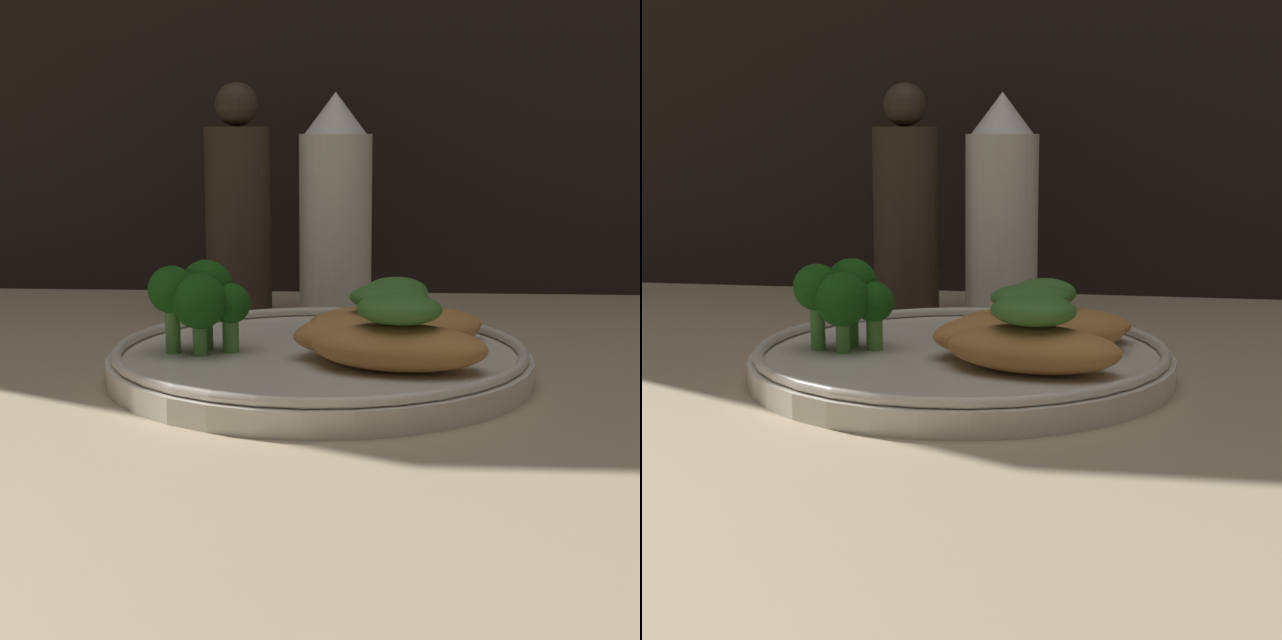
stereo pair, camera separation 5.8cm
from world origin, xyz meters
TOP-DOWN VIEW (x-y plane):
  - ground_plane at (0.00, 0.00)cm, footprint 180.00×180.00cm
  - plate at (0.00, 0.00)cm, footprint 25.13×25.13cm
  - grilled_meat_front at (4.60, -3.98)cm, footprint 10.49×6.46cm
  - grilled_meat_middle at (4.06, -0.43)cm, footprint 12.91×9.57cm
  - grilled_meat_back at (4.54, 4.00)cm, footprint 11.17×6.50cm
  - broccoli_bunch at (-7.10, -0.34)cm, footprint 6.01×4.77cm
  - sauce_bottle at (-0.48, 18.43)cm, footprint 5.58×5.58cm
  - pepper_grinder at (-7.51, 18.43)cm, footprint 5.11×5.11cm

SIDE VIEW (x-z plane):
  - ground_plane at x=0.00cm, z-range -1.00..0.00cm
  - plate at x=0.00cm, z-range -0.01..1.99cm
  - grilled_meat_back at x=4.54cm, z-range 0.77..4.79cm
  - grilled_meat_middle at x=4.06cm, z-range 0.92..5.15cm
  - grilled_meat_front at x=4.60cm, z-range 0.97..5.28cm
  - broccoli_bunch at x=-7.10cm, z-range 2.04..7.50cm
  - pepper_grinder at x=-7.51cm, z-range -0.88..17.14cm
  - sauce_bottle at x=-0.48cm, z-range -0.37..16.90cm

